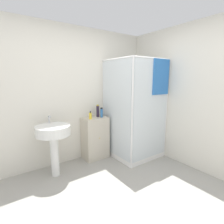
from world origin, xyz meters
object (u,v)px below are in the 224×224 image
at_px(sink, 53,136).
at_px(shampoo_bottle_tall_black, 98,111).
at_px(shampoo_bottle_blue, 102,113).
at_px(soap_dispenser, 90,116).

bearing_deg(sink, shampoo_bottle_tall_black, 13.03).
bearing_deg(shampoo_bottle_blue, soap_dispenser, -177.90).
xyz_separation_m(sink, shampoo_bottle_blue, (0.99, 0.14, 0.24)).
relative_size(soap_dispenser, shampoo_bottle_blue, 0.79).
bearing_deg(soap_dispenser, sink, -169.77).
bearing_deg(shampoo_bottle_blue, shampoo_bottle_tall_black, 115.95).
relative_size(sink, soap_dispenser, 6.48).
height_order(sink, shampoo_bottle_tall_black, shampoo_bottle_tall_black).
relative_size(sink, shampoo_bottle_tall_black, 4.03).
height_order(sink, shampoo_bottle_blue, shampoo_bottle_blue).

